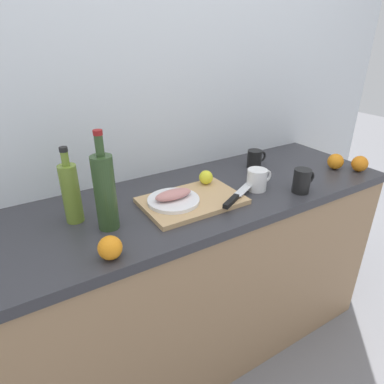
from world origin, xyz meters
name	(u,v)px	position (x,y,z in m)	size (l,w,h in m)	color
ground_plane	(184,348)	(0.00, 0.00, 0.00)	(12.00, 12.00, 0.00)	slate
back_wall	(144,101)	(0.00, 0.33, 1.25)	(3.20, 0.05, 2.50)	silver
kitchen_counter	(182,283)	(0.00, 0.00, 0.45)	(2.00, 0.60, 0.90)	#9E7A56
cutting_board	(192,201)	(0.02, -0.05, 0.91)	(0.40, 0.27, 0.02)	tan
white_plate	(173,200)	(-0.06, -0.04, 0.93)	(0.21, 0.21, 0.01)	white
fish_fillet	(173,195)	(-0.06, -0.04, 0.95)	(0.16, 0.07, 0.04)	tan
chef_knife	(237,196)	(0.18, -0.15, 0.93)	(0.27, 0.16, 0.02)	silver
lemon_0	(206,177)	(0.15, 0.04, 0.95)	(0.06, 0.06, 0.06)	yellow
olive_oil_bottle	(71,192)	(-0.42, 0.05, 1.02)	(0.06, 0.06, 0.28)	olive
wine_bottle	(105,191)	(-0.33, -0.06, 1.04)	(0.07, 0.07, 0.36)	#2D4723
coffee_mug_0	(302,181)	(0.48, -0.21, 0.95)	(0.11, 0.07, 0.11)	black
coffee_mug_1	(257,180)	(0.33, -0.09, 0.95)	(0.13, 0.09, 0.09)	white
coffee_mug_2	(255,159)	(0.50, 0.11, 0.95)	(0.11, 0.07, 0.09)	black
orange_0	(110,248)	(-0.38, -0.23, 0.94)	(0.08, 0.08, 0.08)	orange
orange_1	(335,161)	(0.83, -0.11, 0.94)	(0.08, 0.08, 0.08)	orange
orange_2	(360,164)	(0.91, -0.20, 0.94)	(0.08, 0.08, 0.08)	orange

